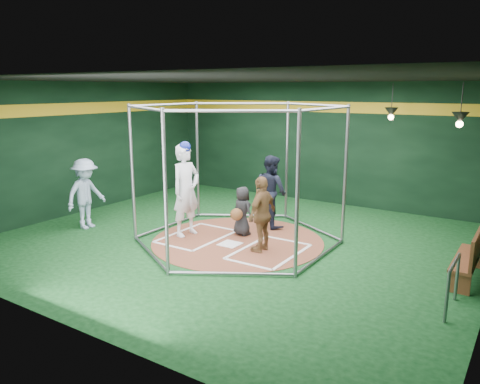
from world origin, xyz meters
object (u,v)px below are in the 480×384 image
Objects in this scene: visitor_leopard at (262,214)px; dugout_bench at (471,254)px; batter_figure at (186,189)px; umpire at (271,191)px.

visitor_leopard is 0.98× the size of dugout_bench.
batter_figure reaches higher than umpire.
umpire is (-0.72, 1.67, 0.09)m from visitor_leopard.
visitor_leopard is at bearing -0.13° from batter_figure.
umpire is at bearing 52.33° from batter_figure.
dugout_bench is at bearing 101.63° from visitor_leopard.
visitor_leopard is at bearing 137.84° from umpire.
umpire is at bearing -155.39° from visitor_leopard.
visitor_leopard is at bearing -169.52° from dugout_bench.
batter_figure is at bearing -88.98° from visitor_leopard.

